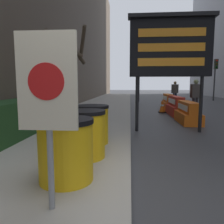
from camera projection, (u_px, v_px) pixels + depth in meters
ground_plane at (131, 206)px, 2.45m from camera, size 120.00×120.00×0.00m
hedge_strip at (19, 117)px, 5.60m from camera, size 0.90×6.80×0.85m
bare_tree at (69, 71)px, 9.22m from camera, size 1.80×1.88×3.68m
barrel_drum_foreground at (66, 150)px, 2.80m from camera, size 0.72×0.72×0.81m
barrel_drum_middle at (84, 134)px, 3.70m from camera, size 0.72×0.72×0.81m
barrel_drum_back at (92, 124)px, 4.62m from camera, size 0.72×0.72×0.81m
warning_sign at (47, 93)px, 2.03m from camera, size 0.57×0.08×1.71m
message_board at (170, 47)px, 6.13m from camera, size 2.40×0.36×3.29m
jersey_barrier_orange_far at (188, 114)px, 7.85m from camera, size 0.65×1.69×0.77m
jersey_barrier_red_striped at (176, 107)px, 9.98m from camera, size 0.60×1.92×0.85m
jersey_barrier_orange_near at (168, 103)px, 12.08m from camera, size 0.51×1.60×0.87m
traffic_cone_near at (162, 106)px, 10.76m from camera, size 0.36×0.36×0.64m
traffic_light_near_curb at (139, 61)px, 17.41m from camera, size 0.28×0.44×4.52m
traffic_light_far_side at (215, 71)px, 18.86m from camera, size 0.28×0.45×3.58m
pedestrian_worker at (196, 94)px, 9.99m from camera, size 0.45×0.31×1.61m
pedestrian_passerby at (175, 91)px, 15.69m from camera, size 0.49×0.47×1.63m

